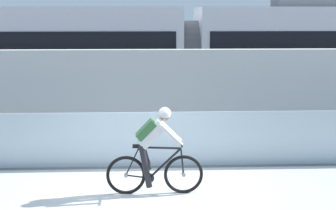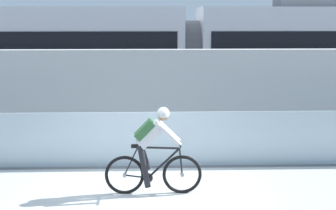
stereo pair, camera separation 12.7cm
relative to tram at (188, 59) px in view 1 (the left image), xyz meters
The scene contains 8 objects.
ground_plane 7.25m from the tram, 101.76° to the right, with size 200.00×200.00×0.00m, color slate.
bike_path_deck 7.25m from the tram, 101.76° to the right, with size 32.00×3.20×0.01m, color silver.
glass_parapet 5.36m from the tram, 105.91° to the right, with size 32.00×0.05×1.18m, color silver.
concrete_barrier_wall 3.57m from the tram, 114.01° to the right, with size 32.00×0.36×2.40m, color silver.
tram_rail_near 2.47m from the tram, 153.28° to the right, with size 32.00×0.08×0.01m, color #595654.
tram_rail_far 2.47m from the tram, 153.28° to the left, with size 32.00×0.08×0.01m, color #595654.
tram is the anchor object (origin of this frame).
cyclist_on_bike 7.04m from the tram, 99.98° to the right, with size 1.77×0.58×1.61m.
Camera 1 is at (0.01, -9.52, 3.27)m, focal length 58.00 mm.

